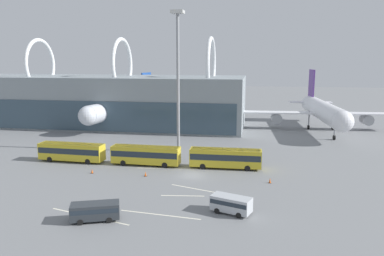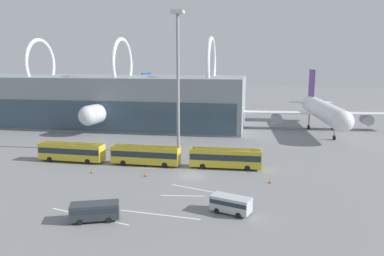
{
  "view_description": "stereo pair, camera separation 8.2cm",
  "coord_description": "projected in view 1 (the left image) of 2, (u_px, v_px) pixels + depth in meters",
  "views": [
    {
      "loc": [
        9.98,
        -58.09,
        18.56
      ],
      "look_at": [
        -3.72,
        21.21,
        4.0
      ],
      "focal_mm": 35.0,
      "sensor_mm": 36.0,
      "label": 1
    },
    {
      "loc": [
        10.06,
        -58.08,
        18.56
      ],
      "look_at": [
        -3.72,
        21.21,
        4.0
      ],
      "focal_mm": 35.0,
      "sensor_mm": 36.0,
      "label": 2
    }
  ],
  "objects": [
    {
      "name": "shuttle_bus_0",
      "position": [
        72.0,
        151.0,
        69.48
      ],
      "size": [
        12.47,
        3.24,
        3.39
      ],
      "rotation": [
        0.0,
        0.0,
        -0.04
      ],
      "color": "gold",
      "rests_on": "ground_plane"
    },
    {
      "name": "service_van_foreground",
      "position": [
        231.0,
        203.0,
        45.97
      ],
      "size": [
        5.33,
        3.6,
        2.13
      ],
      "rotation": [
        0.0,
        0.0,
        -0.34
      ],
      "color": "#B2B7BC",
      "rests_on": "ground_plane"
    },
    {
      "name": "traffic_cone_0",
      "position": [
        270.0,
        180.0,
        57.41
      ],
      "size": [
        0.43,
        0.43,
        0.82
      ],
      "color": "black",
      "rests_on": "ground_plane"
    },
    {
      "name": "floodlight_mast",
      "position": [
        178.0,
        66.0,
        73.77
      ],
      "size": [
        2.45,
        2.45,
        28.09
      ],
      "color": "gray",
      "rests_on": "ground_plane"
    },
    {
      "name": "lane_stripe_4",
      "position": [
        89.0,
        216.0,
        45.18
      ],
      "size": [
        11.27,
        3.32,
        0.01
      ],
      "primitive_type": "cube",
      "rotation": [
        0.0,
        0.0,
        -0.27
      ],
      "color": "silver",
      "rests_on": "ground_plane"
    },
    {
      "name": "traffic_cone_1",
      "position": [
        145.0,
        174.0,
        60.77
      ],
      "size": [
        0.46,
        0.46,
        0.78
      ],
      "color": "black",
      "rests_on": "ground_plane"
    },
    {
      "name": "airliner_at_gate_far",
      "position": [
        322.0,
        110.0,
        100.7
      ],
      "size": [
        42.86,
        41.37,
        15.84
      ],
      "rotation": [
        0.0,
        0.0,
        -1.5
      ],
      "color": "white",
      "rests_on": "ground_plane"
    },
    {
      "name": "ground_plane",
      "position": [
        192.0,
        175.0,
        61.31
      ],
      "size": [
        440.0,
        440.0,
        0.0
      ],
      "primitive_type": "plane",
      "color": "slate"
    },
    {
      "name": "terminal_building",
      "position": [
        43.0,
        98.0,
        112.05
      ],
      "size": [
        119.67,
        25.51,
        25.0
      ],
      "color": "gray",
      "rests_on": "ground_plane"
    },
    {
      "name": "airliner_at_gate_near",
      "position": [
        124.0,
        107.0,
        108.74
      ],
      "size": [
        40.63,
        39.07,
        14.71
      ],
      "rotation": [
        0.0,
        0.0,
        -1.74
      ],
      "color": "silver",
      "rests_on": "ground_plane"
    },
    {
      "name": "lane_stripe_0",
      "position": [
        200.0,
        190.0,
        54.53
      ],
      "size": [
        9.16,
        3.3,
        0.01
      ],
      "primitive_type": "cube",
      "rotation": [
        0.0,
        0.0,
        -0.32
      ],
      "color": "silver",
      "rests_on": "ground_plane"
    },
    {
      "name": "lane_stripe_2",
      "position": [
        160.0,
        215.0,
        45.66
      ],
      "size": [
        10.34,
        1.31,
        0.01
      ],
      "primitive_type": "cube",
      "rotation": [
        0.0,
        0.0,
        -0.1
      ],
      "color": "silver",
      "rests_on": "ground_plane"
    },
    {
      "name": "traffic_cone_2",
      "position": [
        92.0,
        171.0,
        62.4
      ],
      "size": [
        0.45,
        0.45,
        0.78
      ],
      "color": "black",
      "rests_on": "ground_plane"
    },
    {
      "name": "lane_stripe_5",
      "position": [
        169.0,
        168.0,
        65.39
      ],
      "size": [
        11.2,
        1.79,
        0.01
      ],
      "primitive_type": "cube",
      "rotation": [
        0.0,
        0.0,
        0.14
      ],
      "color": "silver",
      "rests_on": "ground_plane"
    },
    {
      "name": "shuttle_bus_2",
      "position": [
        225.0,
        157.0,
        65.05
      ],
      "size": [
        12.42,
        2.99,
        3.39
      ],
      "rotation": [
        0.0,
        0.0,
        0.02
      ],
      "color": "gold",
      "rests_on": "ground_plane"
    },
    {
      "name": "lane_stripe_1",
      "position": [
        183.0,
        196.0,
        52.05
      ],
      "size": [
        6.03,
        1.0,
        0.01
      ],
      "primitive_type": "cube",
      "rotation": [
        0.0,
        0.0,
        0.12
      ],
      "color": "silver",
      "rests_on": "ground_plane"
    },
    {
      "name": "service_van_crossing",
      "position": [
        95.0,
        210.0,
        43.83
      ],
      "size": [
        6.01,
        4.0,
        2.1
      ],
      "rotation": [
        0.0,
        0.0,
        0.35
      ],
      "color": "#2D3338",
      "rests_on": "ground_plane"
    },
    {
      "name": "shuttle_bus_1",
      "position": [
        146.0,
        154.0,
        67.09
      ],
      "size": [
        12.41,
        2.98,
        3.39
      ],
      "rotation": [
        0.0,
        0.0,
        -0.02
      ],
      "color": "gold",
      "rests_on": "ground_plane"
    }
  ]
}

